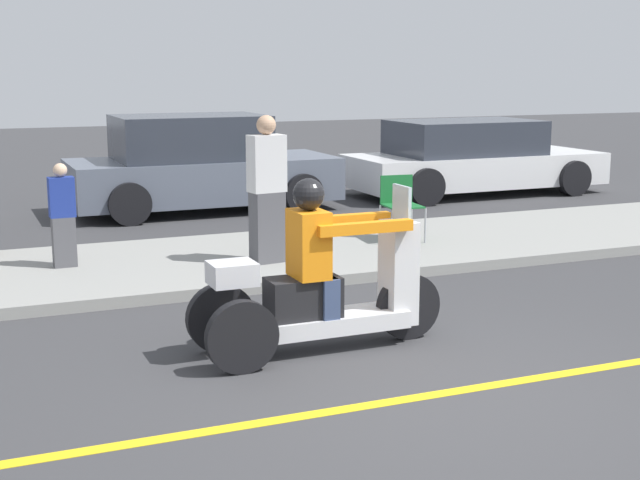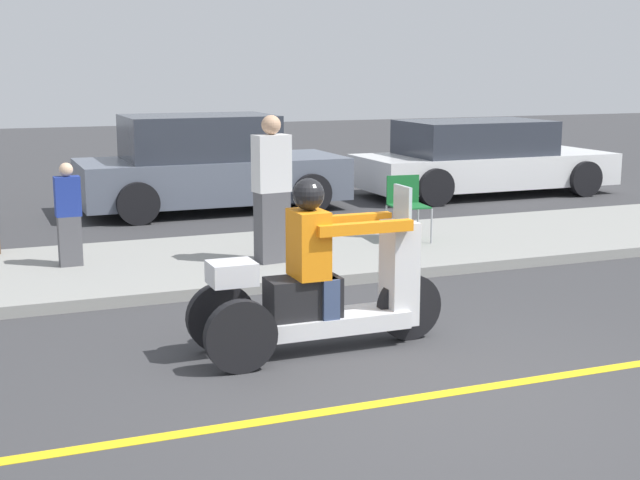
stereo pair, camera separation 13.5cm
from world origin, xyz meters
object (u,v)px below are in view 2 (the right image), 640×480
Objects in this scene: motorcycle_trike at (320,289)px; parked_car_lot_left at (208,166)px; spectator_near_curb at (69,216)px; folding_chair_curbside at (406,201)px; spectator_far_back at (272,192)px; parked_car_lot_center at (481,159)px.

motorcycle_trike is 0.51× the size of parked_car_lot_left.
spectator_near_curb is 0.27× the size of parked_car_lot_left.
motorcycle_trike is 2.65× the size of folding_chair_curbside.
spectator_far_back is 7.13m from parked_car_lot_center.
spectator_near_curb is 4.18m from folding_chair_curbside.
parked_car_lot_left is (1.00, 7.39, 0.20)m from motorcycle_trike.
folding_chair_curbside is at bearing -0.63° from spectator_near_curb.
motorcycle_trike is at bearing -97.73° from parked_car_lot_left.
parked_car_lot_left is (0.45, 4.54, -0.20)m from spectator_far_back.
motorcycle_trike is at bearing -65.30° from spectator_near_curb.
parked_car_lot_left is (2.62, 3.89, 0.05)m from spectator_near_curb.
spectator_near_curb is (-1.61, 3.50, 0.16)m from motorcycle_trike.
motorcycle_trike is 2.93m from spectator_far_back.
parked_car_lot_left is at bearing 84.33° from spectator_far_back.
spectator_far_back is 2.03× the size of folding_chair_curbside.
spectator_far_back is at bearing -95.67° from parked_car_lot_left.
parked_car_lot_center reaches higher than spectator_near_curb.
spectator_far_back is at bearing -16.90° from spectator_near_curb.
spectator_far_back is 2.13m from folding_chair_curbside.
spectator_near_curb is at bearing 179.37° from folding_chair_curbside.
spectator_far_back is (0.55, 2.85, 0.40)m from motorcycle_trike.
parked_car_lot_left is at bearing 179.33° from parked_car_lot_center.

